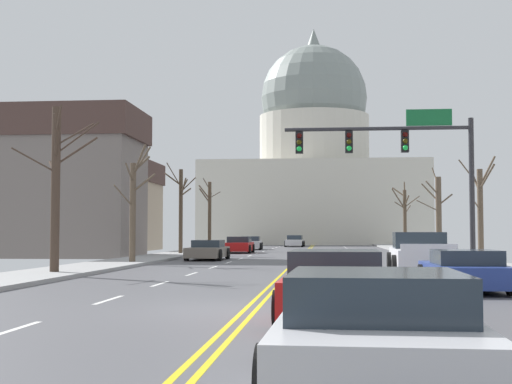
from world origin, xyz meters
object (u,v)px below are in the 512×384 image
at_px(sedan_near_03, 375,333).
at_px(sedan_oncoming_02, 250,243).
at_px(pickup_truck_near_00, 421,256).
at_px(sedan_oncoming_00, 208,251).
at_px(sedan_oncoming_01, 239,245).
at_px(signal_gantry, 402,153).
at_px(sedan_near_01, 464,271).
at_px(sedan_oncoming_03, 295,241).
at_px(sedan_near_02, 335,287).

xyz_separation_m(sedan_near_03, sedan_oncoming_02, (-7.26, 57.10, 0.01)).
bearing_deg(pickup_truck_near_00, sedan_oncoming_00, 126.31).
distance_m(sedan_near_03, sedan_oncoming_01, 47.27).
distance_m(signal_gantry, sedan_near_01, 11.59).
bearing_deg(sedan_oncoming_03, sedan_oncoming_00, -95.19).
xyz_separation_m(signal_gantry, sedan_oncoming_02, (-9.98, 33.82, -4.33)).
bearing_deg(sedan_oncoming_03, sedan_oncoming_01, -97.90).
bearing_deg(sedan_near_01, sedan_oncoming_00, 116.77).
bearing_deg(signal_gantry, sedan_near_02, -99.83).
height_order(sedan_oncoming_00, sedan_oncoming_03, sedan_oncoming_03).
bearing_deg(sedan_oncoming_01, sedan_oncoming_00, -90.55).
xyz_separation_m(sedan_near_01, sedan_oncoming_01, (-10.24, 34.20, 0.06)).
height_order(sedan_near_03, sedan_oncoming_03, sedan_oncoming_03).
height_order(pickup_truck_near_00, sedan_near_03, pickup_truck_near_00).
xyz_separation_m(sedan_oncoming_02, sedan_oncoming_03, (3.44, 12.80, 0.01)).
relative_size(signal_gantry, sedan_near_03, 1.74).
bearing_deg(sedan_near_01, sedan_oncoming_01, 106.66).
xyz_separation_m(sedan_oncoming_00, sedan_oncoming_01, (0.13, 13.65, 0.06)).
bearing_deg(sedan_near_02, sedan_oncoming_01, 99.27).
distance_m(sedan_near_01, sedan_near_03, 12.95).
height_order(sedan_near_01, sedan_oncoming_02, sedan_oncoming_02).
relative_size(sedan_near_02, sedan_near_03, 1.00).
bearing_deg(pickup_truck_near_00, sedan_near_02, -103.40).
xyz_separation_m(sedan_oncoming_01, sedan_oncoming_03, (3.21, 23.15, -0.01)).
bearing_deg(pickup_truck_near_00, sedan_near_01, -87.71).
bearing_deg(sedan_oncoming_00, sedan_near_03, -77.80).
xyz_separation_m(sedan_near_01, sedan_near_03, (-3.21, -12.55, 0.04)).
xyz_separation_m(sedan_near_02, sedan_oncoming_01, (-6.70, 41.08, -0.01)).
distance_m(sedan_oncoming_02, sedan_oncoming_03, 13.26).
bearing_deg(pickup_truck_near_00, signal_gantry, 93.08).
relative_size(sedan_oncoming_00, sedan_oncoming_01, 1.04).
bearing_deg(sedan_oncoming_03, pickup_truck_near_00, -82.39).
bearing_deg(sedan_near_02, sedan_near_01, 62.80).
height_order(sedan_oncoming_00, sedan_oncoming_01, sedan_oncoming_01).
relative_size(sedan_near_01, sedan_near_02, 0.99).
relative_size(signal_gantry, sedan_near_02, 1.73).
bearing_deg(signal_gantry, sedan_oncoming_00, 135.17).
bearing_deg(sedan_near_03, sedan_oncoming_02, 97.24).
xyz_separation_m(signal_gantry, sedan_oncoming_01, (-9.75, 23.48, -4.31)).
distance_m(sedan_near_01, sedan_oncoming_02, 45.76).
xyz_separation_m(sedan_near_03, sedan_oncoming_00, (-7.16, 33.10, -0.03)).
height_order(sedan_near_01, sedan_near_03, sedan_near_03).
xyz_separation_m(sedan_oncoming_00, sedan_oncoming_02, (-0.10, 24.00, 0.04)).
height_order(sedan_near_01, sedan_near_02, sedan_near_02).
xyz_separation_m(pickup_truck_near_00, sedan_oncoming_03, (-6.75, 50.54, -0.13)).
relative_size(sedan_near_01, sedan_oncoming_03, 1.00).
distance_m(signal_gantry, sedan_oncoming_00, 14.60).
xyz_separation_m(signal_gantry, sedan_oncoming_00, (-9.88, 9.82, -4.37)).
bearing_deg(sedan_oncoming_01, sedan_near_02, -80.73).
height_order(sedan_near_01, sedan_oncoming_00, sedan_oncoming_00).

